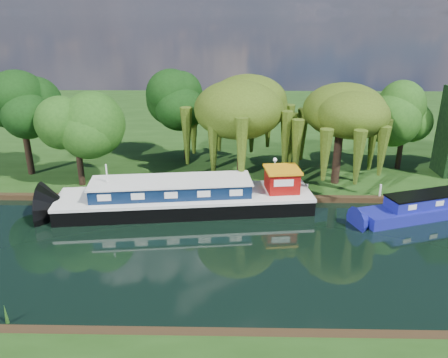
{
  "coord_description": "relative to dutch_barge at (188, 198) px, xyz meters",
  "views": [
    {
      "loc": [
        -3.14,
        -24.87,
        14.54
      ],
      "look_at": [
        -3.76,
        5.88,
        2.8
      ],
      "focal_mm": 35.0,
      "sensor_mm": 36.0,
      "label": 1
    }
  ],
  "objects": [
    {
      "name": "tree_far_mid",
      "position": [
        -1.24,
        11.47,
        5.12
      ],
      "size": [
        5.05,
        5.05,
        8.26
      ],
      "color": "black",
      "rests_on": "far_bank"
    },
    {
      "name": "narrowboat",
      "position": [
        19.68,
        -0.31,
        -0.31
      ],
      "size": [
        13.8,
        6.47,
        2.01
      ],
      "rotation": [
        0.0,
        0.0,
        0.32
      ],
      "color": "navy",
      "rests_on": "ground"
    },
    {
      "name": "dutch_barge",
      "position": [
        0.0,
        0.0,
        0.0
      ],
      "size": [
        20.03,
        6.72,
        4.15
      ],
      "rotation": [
        0.0,
        0.0,
        0.12
      ],
      "color": "black",
      "rests_on": "ground"
    },
    {
      "name": "mooring_posts",
      "position": [
        6.09,
        2.0,
        -0.08
      ],
      "size": [
        19.16,
        0.16,
        1.0
      ],
      "color": "silver",
      "rests_on": "far_bank"
    },
    {
      "name": "far_bank",
      "position": [
        6.59,
        27.6,
        -0.8
      ],
      "size": [
        120.0,
        52.0,
        0.45
      ],
      "primitive_type": "cube",
      "color": "#18350E",
      "rests_on": "ground"
    },
    {
      "name": "red_dinghy",
      "position": [
        -8.28,
        -0.66,
        -1.03
      ],
      "size": [
        3.39,
        2.87,
        0.6
      ],
      "primitive_type": "imported",
      "rotation": [
        0.0,
        0.0,
        1.25
      ],
      "color": "maroon",
      "rests_on": "ground"
    },
    {
      "name": "willow_right",
      "position": [
        12.55,
        4.96,
        5.05
      ],
      "size": [
        6.34,
        6.34,
        7.72
      ],
      "color": "black",
      "rests_on": "far_bank"
    },
    {
      "name": "tree_far_right",
      "position": [
        19.46,
        8.95,
        4.39
      ],
      "size": [
        4.4,
        4.4,
        7.2
      ],
      "color": "black",
      "rests_on": "far_bank"
    },
    {
      "name": "tree_far_back",
      "position": [
        -15.34,
        6.74,
        5.38
      ],
      "size": [
        5.08,
        5.08,
        8.54
      ],
      "color": "black",
      "rests_on": "far_bank"
    },
    {
      "name": "willow_left",
      "position": [
        4.23,
        7.18,
        5.6
      ],
      "size": [
        7.09,
        7.09,
        8.5
      ],
      "color": "black",
      "rests_on": "far_bank"
    },
    {
      "name": "tree_far_left",
      "position": [
        -9.69,
        4.06,
        4.7
      ],
      "size": [
        4.78,
        4.78,
        7.7
      ],
      "color": "black",
      "rests_on": "far_bank"
    },
    {
      "name": "reeds_near",
      "position": [
        13.47,
        -13.98,
        -0.48
      ],
      "size": [
        33.7,
        1.5,
        1.1
      ],
      "color": "#1D4813",
      "rests_on": "ground"
    },
    {
      "name": "lamppost",
      "position": [
        7.09,
        4.1,
        1.39
      ],
      "size": [
        0.36,
        0.36,
        2.56
      ],
      "color": "silver",
      "rests_on": "far_bank"
    },
    {
      "name": "ground",
      "position": [
        6.59,
        -6.4,
        -1.03
      ],
      "size": [
        120.0,
        120.0,
        0.0
      ],
      "primitive_type": "plane",
      "color": "black"
    }
  ]
}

